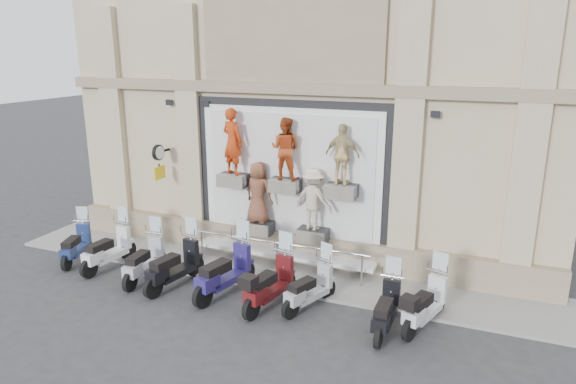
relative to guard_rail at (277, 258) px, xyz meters
name	(u,v)px	position (x,y,z in m)	size (l,w,h in m)	color
ground	(244,308)	(0.00, -2.00, -0.47)	(90.00, 90.00, 0.00)	#303033
sidewalk	(279,271)	(0.00, 0.10, -0.43)	(16.00, 2.20, 0.08)	#97958F
building	(336,43)	(0.00, 5.00, 5.54)	(14.00, 8.60, 12.00)	#BDAF8A
shop_vitrine	(289,182)	(0.03, 0.75, 1.92)	(5.60, 0.83, 4.30)	black
guard_rail	(277,258)	(0.00, 0.00, 0.00)	(5.06, 0.10, 0.93)	#9EA0A5
clock_sign_bracket	(159,157)	(-3.90, 0.47, 2.34)	(0.10, 0.80, 1.02)	black
scooter_a	(75,237)	(-5.62, -1.31, 0.26)	(0.52, 1.78, 1.44)	navy
scooter_b	(108,241)	(-4.44, -1.34, 0.33)	(0.57, 1.95, 1.59)	silver
scooter_c	(144,252)	(-3.06, -1.59, 0.31)	(0.55, 1.90, 1.54)	#989BA5
scooter_d	(174,256)	(-2.11, -1.65, 0.36)	(0.60, 2.04, 1.66)	black
scooter_e	(225,262)	(-0.71, -1.57, 0.41)	(0.63, 2.15, 1.75)	navy
scooter_f	(270,274)	(0.55, -1.69, 0.36)	(0.59, 2.03, 1.65)	#4E0D10
scooter_g	(310,280)	(1.44, -1.45, 0.26)	(0.52, 1.79, 1.46)	#9FA1A6
scooter_h	(387,300)	(3.27, -1.80, 0.27)	(0.53, 1.82, 1.48)	black
scooter_i	(426,295)	(4.02, -1.31, 0.31)	(0.56, 1.90, 1.55)	silver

